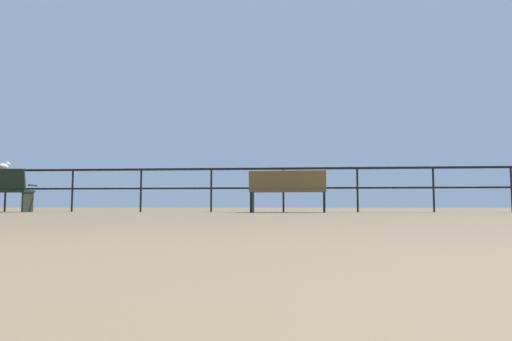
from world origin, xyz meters
TOP-DOWN VIEW (x-y plane):
  - pier_railing at (-0.00, 9.79)m, footprint 23.22×0.05m
  - bench_near_left at (0.10, 9.15)m, footprint 1.64×0.66m
  - seagull_on_rail at (-6.70, 9.81)m, footprint 0.20×0.41m

SIDE VIEW (x-z plane):
  - bench_near_left at x=0.10m, z-range 0.06..0.95m
  - pier_railing at x=0.00m, z-range 0.23..1.24m
  - seagull_on_rail at x=-6.70m, z-range 1.00..1.19m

